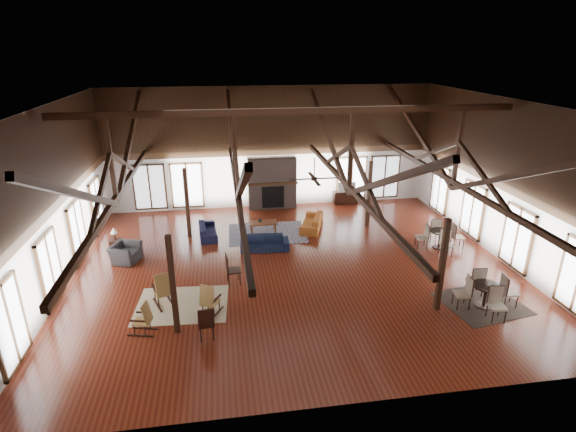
{
  "coord_description": "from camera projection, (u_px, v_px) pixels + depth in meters",
  "views": [
    {
      "loc": [
        -2.49,
        -14.86,
        7.81
      ],
      "look_at": [
        -0.06,
        1.0,
        1.67
      ],
      "focal_mm": 28.0,
      "sensor_mm": 36.0,
      "label": 1
    }
  ],
  "objects": [
    {
      "name": "television",
      "position": [
        346.0,
        187.0,
        23.32
      ],
      "size": [
        0.93,
        0.16,
        0.53
      ],
      "primitive_type": "imported",
      "rotation": [
        0.0,
        0.0,
        -0.05
      ],
      "color": "#B2B2B2",
      "rests_on": "tv_console"
    },
    {
      "name": "fireplace",
      "position": [
        272.0,
        183.0,
        22.56
      ],
      "size": [
        2.5,
        0.69,
        2.6
      ],
      "color": "brown",
      "rests_on": "floor"
    },
    {
      "name": "side_table_lamp",
      "position": [
        116.0,
        243.0,
        17.91
      ],
      "size": [
        0.41,
        0.41,
        1.06
      ],
      "color": "black",
      "rests_on": "floor"
    },
    {
      "name": "rocking_chair_b",
      "position": [
        209.0,
        301.0,
        13.69
      ],
      "size": [
        0.78,
        0.93,
        1.06
      ],
      "rotation": [
        0.0,
        0.0,
        -0.51
      ],
      "color": "olive",
      "rests_on": "floor"
    },
    {
      "name": "wall_back",
      "position": [
        271.0,
        148.0,
        22.25
      ],
      "size": [
        16.0,
        0.02,
        6.0
      ],
      "primitive_type": "cube",
      "color": "white",
      "rests_on": "floor"
    },
    {
      "name": "rocking_chair_a",
      "position": [
        164.0,
        290.0,
        14.15
      ],
      "size": [
        0.8,
        1.04,
        1.19
      ],
      "rotation": [
        0.0,
        0.0,
        0.39
      ],
      "color": "olive",
      "rests_on": "floor"
    },
    {
      "name": "sofa_navy_left",
      "position": [
        208.0,
        230.0,
        19.47
      ],
      "size": [
        1.87,
        0.85,
        0.53
      ],
      "primitive_type": "imported",
      "rotation": [
        0.0,
        0.0,
        1.65
      ],
      "color": "black",
      "rests_on": "floor"
    },
    {
      "name": "wall_front",
      "position": [
        349.0,
        292.0,
        9.33
      ],
      "size": [
        16.0,
        0.02,
        6.0
      ],
      "primitive_type": "cube",
      "color": "white",
      "rests_on": "floor"
    },
    {
      "name": "ceiling",
      "position": [
        294.0,
        103.0,
        14.72
      ],
      "size": [
        16.0,
        14.0,
        0.02
      ],
      "primitive_type": "cube",
      "color": "black",
      "rests_on": "wall_back"
    },
    {
      "name": "rug_dark",
      "position": [
        482.0,
        303.0,
        14.47
      ],
      "size": [
        2.72,
        2.54,
        0.01
      ],
      "primitive_type": "cube",
      "rotation": [
        0.0,
        0.0,
        0.17
      ],
      "color": "black",
      "rests_on": "floor"
    },
    {
      "name": "rug_tan",
      "position": [
        182.0,
        305.0,
        14.4
      ],
      "size": [
        3.01,
        2.44,
        0.01
      ],
      "primitive_type": "cube",
      "rotation": [
        0.0,
        0.0,
        -0.07
      ],
      "color": "tan",
      "rests_on": "floor"
    },
    {
      "name": "rocking_chair_c",
      "position": [
        144.0,
        319.0,
        12.83
      ],
      "size": [
        0.84,
        0.58,
        0.98
      ],
      "rotation": [
        0.0,
        0.0,
        1.32
      ],
      "color": "olive",
      "rests_on": "floor"
    },
    {
      "name": "cup_far",
      "position": [
        442.0,
        231.0,
        18.09
      ],
      "size": [
        0.18,
        0.18,
        0.11
      ],
      "primitive_type": "imported",
      "rotation": [
        0.0,
        0.0,
        -0.37
      ],
      "color": "#B2B2B2",
      "rests_on": "cafe_table_far"
    },
    {
      "name": "rug_navy",
      "position": [
        267.0,
        233.0,
        19.86
      ],
      "size": [
        3.44,
        2.62,
        0.01
      ],
      "primitive_type": "cube",
      "rotation": [
        0.0,
        0.0,
        -0.03
      ],
      "color": "#181945",
      "rests_on": "floor"
    },
    {
      "name": "sofa_orange",
      "position": [
        312.0,
        222.0,
        20.31
      ],
      "size": [
        2.23,
        1.46,
        0.61
      ],
      "primitive_type": "imported",
      "rotation": [
        0.0,
        0.0,
        -1.91
      ],
      "color": "#AD5B21",
      "rests_on": "floor"
    },
    {
      "name": "coffee_table",
      "position": [
        263.0,
        223.0,
        19.83
      ],
      "size": [
        1.24,
        0.63,
        0.47
      ],
      "rotation": [
        0.0,
        0.0,
        0.01
      ],
      "color": "brown",
      "rests_on": "floor"
    },
    {
      "name": "side_chair_b",
      "position": [
        206.0,
        321.0,
        12.48
      ],
      "size": [
        0.48,
        0.48,
        1.04
      ],
      "rotation": [
        0.0,
        0.0,
        0.1
      ],
      "color": "black",
      "rests_on": "floor"
    },
    {
      "name": "armchair",
      "position": [
        125.0,
        253.0,
        17.19
      ],
      "size": [
        1.32,
        1.24,
        0.69
      ],
      "primitive_type": "imported",
      "rotation": [
        0.0,
        0.0,
        1.23
      ],
      "color": "#2A292C",
      "rests_on": "floor"
    },
    {
      "name": "roof_truss",
      "position": [
        294.0,
        162.0,
        15.42
      ],
      "size": [
        15.6,
        14.07,
        3.14
      ],
      "color": "black",
      "rests_on": "wall_back"
    },
    {
      "name": "vase",
      "position": [
        260.0,
        220.0,
        19.81
      ],
      "size": [
        0.18,
        0.18,
        0.18
      ],
      "primitive_type": "imported",
      "rotation": [
        0.0,
        0.0,
        -0.05
      ],
      "color": "#B2B2B2",
      "rests_on": "coffee_table"
    },
    {
      "name": "floor",
      "position": [
        294.0,
        267.0,
        16.86
      ],
      "size": [
        16.0,
        16.0,
        0.0
      ],
      "primitive_type": "plane",
      "color": "#622614",
      "rests_on": "ground"
    },
    {
      "name": "cafe_table_near",
      "position": [
        486.0,
        292.0,
        14.13
      ],
      "size": [
        2.04,
        2.04,
        1.05
      ],
      "rotation": [
        0.0,
        0.0,
        -0.1
      ],
      "color": "black",
      "rests_on": "floor"
    },
    {
      "name": "post_grid",
      "position": [
        294.0,
        229.0,
        16.32
      ],
      "size": [
        8.16,
        7.16,
        3.05
      ],
      "color": "black",
      "rests_on": "floor"
    },
    {
      "name": "wall_right",
      "position": [
        503.0,
        181.0,
        16.92
      ],
      "size": [
        0.02,
        14.0,
        6.0
      ],
      "primitive_type": "cube",
      "color": "white",
      "rests_on": "floor"
    },
    {
      "name": "cafe_table_far",
      "position": [
        440.0,
        236.0,
        18.27
      ],
      "size": [
        2.0,
        2.0,
        1.03
      ],
      "rotation": [
        0.0,
        0.0,
        -0.14
      ],
      "color": "black",
      "rests_on": "floor"
    },
    {
      "name": "ceiling_fan",
      "position": [
        314.0,
        178.0,
        14.67
      ],
      "size": [
        1.6,
        1.6,
        0.75
      ],
      "color": "black",
      "rests_on": "roof_truss"
    },
    {
      "name": "sofa_navy_front",
      "position": [
        265.0,
        243.0,
        18.18
      ],
      "size": [
        2.0,
        0.9,
        0.57
      ],
      "primitive_type": "imported",
      "rotation": [
        0.0,
        0.0,
        -0.07
      ],
      "color": "black",
      "rests_on": "floor"
    },
    {
      "name": "wall_left",
      "position": [
        53.0,
        202.0,
        14.65
      ],
      "size": [
        0.02,
        14.0,
        6.0
      ],
      "primitive_type": "cube",
      "color": "white",
      "rests_on": "floor"
    },
    {
      "name": "cup_near",
      "position": [
        490.0,
        285.0,
        13.97
      ],
      "size": [
        0.16,
        0.16,
        0.11
      ],
      "primitive_type": "imported",
      "rotation": [
        0.0,
        0.0,
        0.21
      ],
      "color": "#B2B2B2",
      "rests_on": "cafe_table_near"
    },
    {
      "name": "tv_console",
      "position": [
        345.0,
        197.0,
        23.53
      ],
      "size": [
        1.26,
        0.47,
        0.63
      ],
      "primitive_type": "cube",
      "color": "black",
      "rests_on": "floor"
    },
    {
      "name": "side_chair_a",
      "position": [
        230.0,
        267.0,
        15.43
      ],
      "size": [
        0.52,
        0.52,
        1.11
      ],
      "rotation": [
        0.0,
        0.0,
        -1.44
      ],
      "color": "black",
      "rests_on": "floor"
    }
  ]
}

